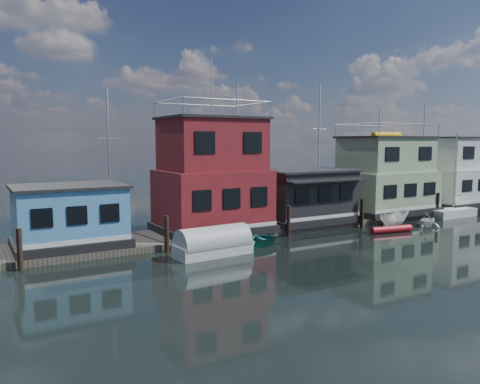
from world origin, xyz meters
TOP-DOWN VIEW (x-y plane):
  - ground at (0.00, 0.00)m, footprint 160.00×160.00m
  - dock at (0.00, 12.00)m, footprint 48.00×5.00m
  - houseboat_blue at (-18.00, 12.00)m, footprint 6.40×4.90m
  - houseboat_red at (-8.50, 12.00)m, footprint 7.40×5.90m
  - houseboat_dark at (-0.50, 11.98)m, footprint 7.40×6.10m
  - houseboat_green at (8.50, 12.00)m, footprint 8.40×5.90m
  - houseboat_white at (18.50, 12.00)m, footprint 8.40×5.90m
  - pilings at (-0.33, 9.20)m, footprint 42.28×0.28m
  - background_masts at (4.76, 18.00)m, footprint 36.40×0.16m
  - day_sailer at (13.58, 8.79)m, footprint 4.66×1.57m
  - dinghy_white at (7.62, 6.83)m, footprint 2.40×2.16m
  - red_kayak at (3.37, 6.59)m, footprint 3.41×1.07m
  - dinghy_teal at (-7.77, 7.95)m, footprint 4.21×3.13m
  - motorboat at (5.26, 8.00)m, footprint 3.40×1.69m
  - tarp_runabout at (-10.99, 7.04)m, footprint 4.65×2.12m

SIDE VIEW (x-z plane):
  - ground at x=0.00m, z-range 0.00..0.00m
  - dock at x=0.00m, z-range 0.00..0.40m
  - red_kayak at x=3.37m, z-range 0.00..0.50m
  - dinghy_teal at x=-7.77m, z-range 0.00..0.83m
  - day_sailer at x=13.58m, z-range -3.24..4.10m
  - dinghy_white at x=7.62m, z-range 0.00..1.13m
  - motorboat at x=5.26m, z-range 0.00..1.26m
  - tarp_runabout at x=-10.99m, z-range -0.23..1.60m
  - pilings at x=-0.33m, z-range 0.00..2.20m
  - houseboat_blue at x=-18.00m, z-range 0.38..4.04m
  - houseboat_dark at x=-0.50m, z-range 0.39..4.45m
  - houseboat_white at x=18.50m, z-range 0.21..6.87m
  - houseboat_green at x=8.50m, z-range 0.03..7.06m
  - houseboat_red at x=-8.50m, z-range -1.83..10.03m
  - background_masts at x=4.76m, z-range -0.45..11.55m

